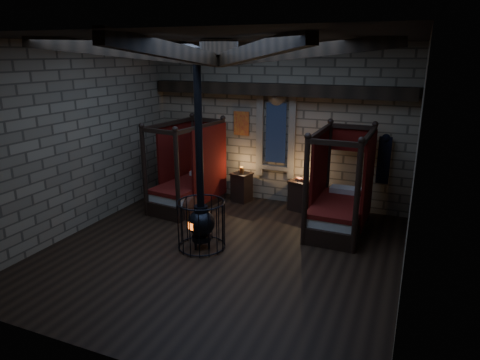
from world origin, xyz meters
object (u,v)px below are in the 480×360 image
at_px(bed_left, 189,186).
at_px(trunk_right, 338,228).
at_px(stove, 201,220).
at_px(trunk_left, 181,206).
at_px(bed_right, 340,206).

xyz_separation_m(bed_left, trunk_right, (4.09, -0.62, -0.29)).
height_order(trunk_right, stove, stove).
relative_size(trunk_left, stove, 0.20).
distance_m(bed_left, bed_right, 3.99).
xyz_separation_m(trunk_left, stove, (1.35, -1.44, 0.37)).
relative_size(bed_left, stove, 0.56).
bearing_deg(trunk_left, bed_right, 14.91).
xyz_separation_m(trunk_left, trunk_right, (3.92, 0.11, 0.02)).
relative_size(bed_left, bed_right, 0.98).
height_order(bed_left, trunk_left, bed_left).
bearing_deg(stove, trunk_left, 157.51).
xyz_separation_m(bed_left, stove, (1.52, -2.17, 0.07)).
bearing_deg(bed_left, trunk_left, -69.73).
distance_m(bed_left, trunk_left, 0.82).
bearing_deg(trunk_right, bed_left, 164.21).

